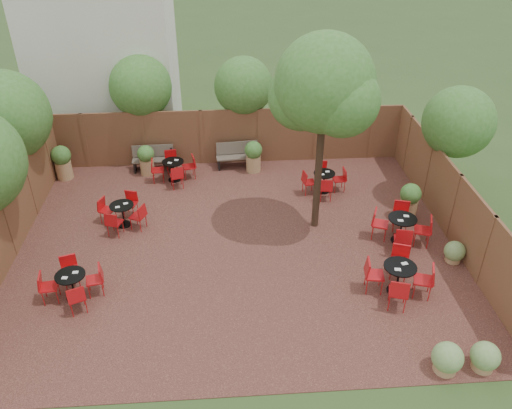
{
  "coord_description": "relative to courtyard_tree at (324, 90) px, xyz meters",
  "views": [
    {
      "loc": [
        -0.3,
        -11.67,
        8.69
      ],
      "look_at": [
        0.57,
        0.5,
        1.0
      ],
      "focal_mm": 36.59,
      "sensor_mm": 36.0,
      "label": 1
    }
  ],
  "objects": [
    {
      "name": "park_bench_right",
      "position": [
        -2.1,
        3.82,
        -3.66
      ],
      "size": [
        1.48,
        0.59,
        0.9
      ],
      "rotation": [
        0.0,
        0.0,
        0.09
      ],
      "color": "brown",
      "rests_on": "courtyard_paving"
    },
    {
      "name": "park_bench_left",
      "position": [
        -5.01,
        3.82,
        -3.67
      ],
      "size": [
        1.42,
        0.5,
        0.87
      ],
      "rotation": [
        0.0,
        0.0,
        0.03
      ],
      "color": "brown",
      "rests_on": "courtyard_paving"
    },
    {
      "name": "low_shrubs",
      "position": [
        2.48,
        -4.56,
        -3.8
      ],
      "size": [
        2.18,
        4.12,
        0.7
      ],
      "color": "#A57F52",
      "rests_on": "courtyard_paving"
    },
    {
      "name": "ground",
      "position": [
        -2.31,
        -0.8,
        -4.14
      ],
      "size": [
        80.0,
        80.0,
        0.0
      ],
      "primitive_type": "plane",
      "color": "#354F23",
      "rests_on": "ground"
    },
    {
      "name": "fence_right",
      "position": [
        3.69,
        -0.8,
        -3.14
      ],
      "size": [
        0.08,
        10.0,
        2.0
      ],
      "primitive_type": "cube",
      "color": "#562F20",
      "rests_on": "ground"
    },
    {
      "name": "fence_back",
      "position": [
        -2.31,
        4.2,
        -3.14
      ],
      "size": [
        12.0,
        0.08,
        2.0
      ],
      "primitive_type": "cube",
      "color": "#562F20",
      "rests_on": "ground"
    },
    {
      "name": "fence_left",
      "position": [
        -8.31,
        -0.8,
        -3.14
      ],
      "size": [
        0.08,
        10.0,
        2.0
      ],
      "primitive_type": "cube",
      "color": "#562F20",
      "rests_on": "ground"
    },
    {
      "name": "bistro_tables",
      "position": [
        -1.56,
        -0.44,
        -3.69
      ],
      "size": [
        10.11,
        7.56,
        0.9
      ],
      "color": "black",
      "rests_on": "courtyard_paving"
    },
    {
      "name": "planters",
      "position": [
        -3.07,
        2.63,
        -3.51
      ],
      "size": [
        11.43,
        3.89,
        1.18
      ],
      "color": "#A57F52",
      "rests_on": "courtyard_paving"
    },
    {
      "name": "neighbour_building",
      "position": [
        -6.81,
        7.2,
        -0.14
      ],
      "size": [
        5.0,
        4.0,
        8.0
      ],
      "primitive_type": "cube",
      "color": "beige",
      "rests_on": "ground"
    },
    {
      "name": "courtyard_tree",
      "position": [
        0.0,
        0.0,
        0.0
      ],
      "size": [
        2.72,
        2.62,
        5.57
      ],
      "rotation": [
        0.0,
        0.0,
        -0.16
      ],
      "color": "black",
      "rests_on": "courtyard_paving"
    },
    {
      "name": "courtyard_paving",
      "position": [
        -2.31,
        -0.8,
        -4.13
      ],
      "size": [
        12.0,
        10.0,
        0.02
      ],
      "primitive_type": "cube",
      "color": "#3B1D18",
      "rests_on": "ground"
    },
    {
      "name": "overhang_foliage",
      "position": [
        -5.55,
        1.44,
        -1.42
      ],
      "size": [
        15.58,
        10.35,
        2.78
      ],
      "color": "#356A22",
      "rests_on": "ground"
    }
  ]
}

